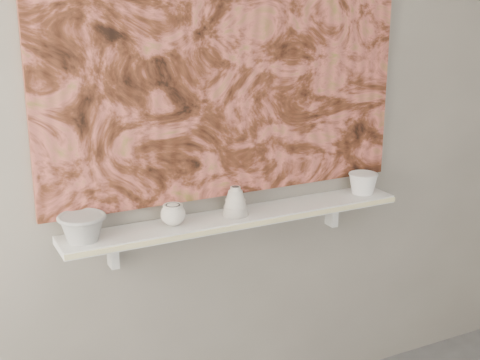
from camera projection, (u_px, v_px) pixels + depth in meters
wall_back at (227, 104)px, 2.58m from camera, size 3.60×0.00×3.60m
shelf at (238, 218)px, 2.62m from camera, size 1.40×0.18×0.03m
shelf_stripe at (249, 225)px, 2.54m from camera, size 1.40×0.01×0.02m
bracket_left at (113, 252)px, 2.48m from camera, size 0.03×0.06×0.12m
bracket_right at (332, 212)px, 2.91m from camera, size 0.03×0.06×0.12m
painting at (228, 55)px, 2.51m from camera, size 1.50×0.02×1.10m
house_motif at (327, 125)px, 2.78m from camera, size 0.09×0.00×0.08m
bowl_grey at (82, 227)px, 2.33m from camera, size 0.21×0.21×0.10m
cup_cream at (173, 214)px, 2.48m from camera, size 0.12×0.12×0.08m
bell_vessel at (235, 201)px, 2.59m from camera, size 0.11×0.11×0.11m
bowl_white at (363, 183)px, 2.86m from camera, size 0.15×0.15×0.09m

